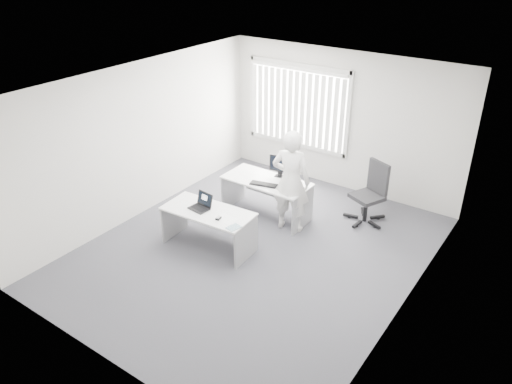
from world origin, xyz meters
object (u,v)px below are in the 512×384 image
Objects in this scene: desk_near at (208,221)px; desk_far at (266,190)px; office_chair at (368,203)px; person at (291,181)px; monitor at (280,166)px; laptop at (199,202)px.

desk_far reaches higher than desk_near.
desk_far is 1.87m from office_chair.
office_chair is 1.58m from person.
person is at bearing -49.57° from monitor.
person is 1.63m from laptop.
person reaches higher than office_chair.
desk_near is 0.35m from laptop.
office_chair is at bearing 48.46° from desk_near.
desk_far is at bearing -121.85° from monitor.
desk_far is 3.87× the size of monitor.
person reaches higher than laptop.
person is at bearing 54.76° from desk_near.
desk_near is 0.97× the size of desk_far.
person reaches higher than desk_far.
desk_far is 0.73m from person.
person is 0.63m from monitor.
desk_near is 3.75× the size of monitor.
person is (0.79, 1.28, 0.43)m from desk_near.
monitor is (0.31, 1.69, 0.44)m from desk_near.
laptop is at bearing -114.04° from monitor.
desk_near is at bearing 44.34° from person.
desk_far is 0.50m from monitor.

